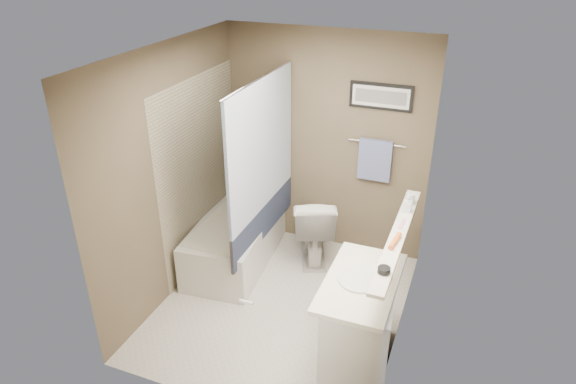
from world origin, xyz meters
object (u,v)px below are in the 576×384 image
at_px(bathtub, 237,238).
at_px(hair_brush_front, 395,241).
at_px(candle_bowl_near, 384,270).
at_px(soap_bottle, 407,204).
at_px(glass_jar, 410,199).
at_px(toilet, 313,226).
at_px(vanity, 359,325).

xyz_separation_m(bathtub, hair_brush_front, (1.79, -0.85, 0.89)).
height_order(candle_bowl_near, hair_brush_front, hair_brush_front).
bearing_deg(hair_brush_front, soap_bottle, 90.00).
relative_size(glass_jar, soap_bottle, 0.69).
distance_m(candle_bowl_near, hair_brush_front, 0.40).
bearing_deg(hair_brush_front, candle_bowl_near, -90.00).
bearing_deg(candle_bowl_near, toilet, 123.28).
height_order(vanity, glass_jar, glass_jar).
distance_m(toilet, vanity, 1.60).
distance_m(toilet, soap_bottle, 1.46).
relative_size(bathtub, toilet, 1.94).
xyz_separation_m(vanity, hair_brush_front, (0.19, 0.18, 0.74)).
relative_size(vanity, soap_bottle, 6.23).
distance_m(hair_brush_front, soap_bottle, 0.53).
xyz_separation_m(bathtub, glass_jar, (1.79, -0.18, 0.92)).
xyz_separation_m(toilet, vanity, (0.85, -1.36, 0.01)).
bearing_deg(candle_bowl_near, bathtub, 145.09).
relative_size(vanity, candle_bowl_near, 10.00).
distance_m(bathtub, vanity, 1.91).
xyz_separation_m(candle_bowl_near, soap_bottle, (0.00, 0.92, 0.05)).
distance_m(vanity, hair_brush_front, 0.78).
xyz_separation_m(vanity, candle_bowl_near, (0.19, -0.22, 0.73)).
relative_size(toilet, glass_jar, 7.75).
bearing_deg(candle_bowl_near, vanity, 130.26).
bearing_deg(glass_jar, hair_brush_front, -90.00).
relative_size(toilet, soap_bottle, 5.37).
bearing_deg(candle_bowl_near, hair_brush_front, 90.00).
bearing_deg(soap_bottle, toilet, 147.85).
bearing_deg(candle_bowl_near, soap_bottle, 90.00).
xyz_separation_m(candle_bowl_near, glass_jar, (0.00, 1.07, 0.03)).
distance_m(glass_jar, soap_bottle, 0.14).
distance_m(bathtub, hair_brush_front, 2.17).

